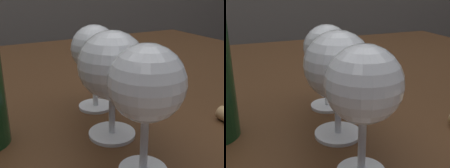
{
  "view_description": "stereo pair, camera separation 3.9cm",
  "coord_description": "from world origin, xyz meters",
  "views": [
    {
      "loc": [
        -0.19,
        -0.57,
        0.97
      ],
      "look_at": [
        -0.02,
        -0.24,
        0.84
      ],
      "focal_mm": 46.59,
      "sensor_mm": 36.0,
      "label": 1
    },
    {
      "loc": [
        -0.16,
        -0.58,
        0.97
      ],
      "look_at": [
        -0.02,
        -0.24,
        0.84
      ],
      "focal_mm": 46.59,
      "sensor_mm": 36.0,
      "label": 2
    }
  ],
  "objects": [
    {
      "name": "dining_table",
      "position": [
        0.0,
        0.0,
        0.67
      ],
      "size": [
        1.32,
        0.91,
        0.76
      ],
      "color": "#472B16",
      "rests_on": "ground_plane"
    },
    {
      "name": "wine_glass_merlot",
      "position": [
        -0.02,
        -0.24,
        0.86
      ],
      "size": [
        0.09,
        0.09,
        0.15
      ],
      "color": "white",
      "rests_on": "dining_table"
    },
    {
      "name": "wine_glass_cabernet",
      "position": [
        -0.03,
        -0.34,
        0.86
      ],
      "size": [
        0.08,
        0.08,
        0.15
      ],
      "color": "white",
      "rests_on": "dining_table"
    },
    {
      "name": "wine_glass_rose",
      "position": [
        0.0,
        -0.15,
        0.86
      ],
      "size": [
        0.08,
        0.08,
        0.14
      ],
      "color": "white",
      "rests_on": "dining_table"
    }
  ]
}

